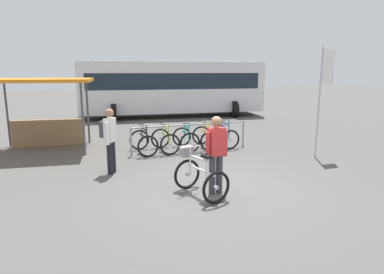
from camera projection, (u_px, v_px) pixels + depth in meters
The scene contains 13 objects.
ground_plane at pixel (214, 190), 7.17m from camera, with size 80.00×80.00×0.00m, color #514F4C.
bike_rack_rail at pixel (191, 130), 10.60m from camera, with size 3.90×0.30×0.88m.
racked_bike_black at pixel (144, 142), 10.30m from camera, with size 0.77×1.17×0.97m.
racked_bike_lime at pixel (165, 140), 10.55m from camera, with size 0.76×1.17×0.98m.
racked_bike_teal at pixel (186, 139), 10.79m from camera, with size 0.68×1.10×0.97m.
racked_bike_yellow at pixel (205, 137), 11.04m from camera, with size 0.72×1.13×0.97m.
racked_bike_blue at pixel (224, 136), 11.28m from camera, with size 0.67×1.12×0.98m.
featured_bicycle at pixel (198, 174), 6.84m from camera, with size 0.95×1.25×0.97m.
person_with_featured_bike at pixel (216, 151), 6.83m from camera, with size 0.52×0.27×1.64m.
pedestrian_with_backpack at pixel (110, 137), 8.18m from camera, with size 0.43×0.48×1.64m.
bus_distant at pixel (172, 85), 18.48m from camera, with size 10.15×3.87×3.08m.
market_stall at pixel (44, 106), 10.81m from camera, with size 3.28×2.55×2.30m.
banner_flag at pixel (324, 82), 9.49m from camera, with size 0.44×0.05×3.20m.
Camera 1 is at (-2.48, -6.35, 2.54)m, focal length 30.94 mm.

